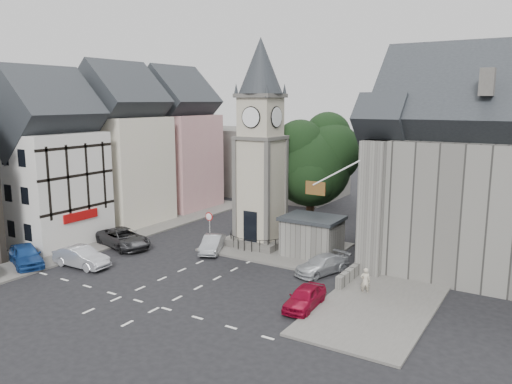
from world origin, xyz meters
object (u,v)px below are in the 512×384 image
Objects in this scene: car_east_red at (305,297)px; pedestrian at (365,281)px; stone_shelter at (312,237)px; car_west_blue at (26,255)px; clock_tower at (260,145)px.

pedestrian reaches higher than car_east_red.
stone_shelter is 7.84m from pedestrian.
pedestrian reaches higher than car_west_blue.
pedestrian is at bearing 55.99° from car_east_red.
car_west_blue is 23.47m from pedestrian.
car_east_red is at bearing -66.93° from stone_shelter.
stone_shelter is 20.58m from car_west_blue.
stone_shelter reaches higher than car_east_red.
car_west_blue is at bearing -142.42° from stone_shelter.
car_east_red is 4.33m from pedestrian.
stone_shelter reaches higher than car_west_blue.
car_west_blue reaches higher than car_east_red.
clock_tower is 8.15m from stone_shelter.
clock_tower is 14.66m from car_east_red.
stone_shelter is at bearing -28.81° from car_west_blue.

